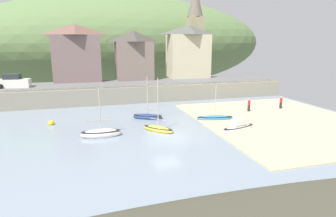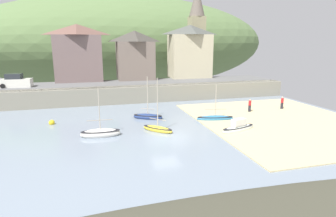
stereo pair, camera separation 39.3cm
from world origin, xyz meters
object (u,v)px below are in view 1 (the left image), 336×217
waterfront_building_left (77,53)px  sailboat_blue_trim (215,118)px  waterfront_building_centre (134,55)px  motorboat_with_cabin (148,116)px  fishing_boat_green (101,133)px  rowboat_small_beached (238,127)px  sailboat_white_hull (158,129)px  parked_car_near_slipway (14,82)px  church_with_spire (195,29)px  person_on_slipway (249,105)px  mooring_buoy (51,123)px  person_near_water (281,102)px  waterfront_building_right (188,51)px

waterfront_building_left → sailboat_blue_trim: waterfront_building_left is taller
waterfront_building_centre → motorboat_with_cabin: size_ratio=1.62×
fishing_boat_green → rowboat_small_beached: size_ratio=1.14×
sailboat_white_hull → parked_car_near_slipway: (-16.54, 18.48, 2.95)m
rowboat_small_beached → parked_car_near_slipway: 32.03m
church_with_spire → rowboat_small_beached: church_with_spire is taller
sailboat_blue_trim → parked_car_near_slipway: 28.97m
person_on_slipway → rowboat_small_beached: bearing=-128.2°
parked_car_near_slipway → mooring_buoy: (5.97, -13.02, -3.02)m
waterfront_building_centre → person_near_water: size_ratio=5.09×
mooring_buoy → sailboat_blue_trim: bearing=-10.1°
waterfront_building_left → person_on_slipway: size_ratio=5.66×
waterfront_building_centre → person_near_water: 25.19m
waterfront_building_left → motorboat_with_cabin: 20.71m
parked_car_near_slipway → waterfront_building_right: bearing=14.3°
sailboat_blue_trim → person_on_slipway: bearing=32.5°
waterfront_building_left → person_near_water: size_ratio=5.66×
sailboat_blue_trim → person_on_slipway: (5.81, 2.32, 0.74)m
mooring_buoy → sailboat_white_hull: bearing=-27.3°
sailboat_white_hull → person_near_water: size_ratio=3.41×
fishing_boat_green → sailboat_white_hull: size_ratio=0.87×
waterfront_building_centre → mooring_buoy: size_ratio=13.19×
sailboat_blue_trim → parked_car_near_slipway: (-23.83, 16.21, 2.96)m
waterfront_building_left → fishing_boat_green: waterfront_building_left is taller
sailboat_white_hull → waterfront_building_right: bearing=110.5°
waterfront_building_left → person_near_water: 32.21m
waterfront_building_centre → rowboat_small_beached: (6.32, -25.09, -6.25)m
sailboat_blue_trim → person_near_water: bearing=24.3°
sailboat_blue_trim → sailboat_white_hull: size_ratio=0.79×
church_with_spire → mooring_buoy: church_with_spire is taller
church_with_spire → sailboat_white_hull: (-14.24, -26.98, -10.91)m
person_on_slipway → mooring_buoy: 23.70m
person_on_slipway → sailboat_blue_trim: bearing=-158.2°
fishing_boat_green → rowboat_small_beached: fishing_boat_green is taller
parked_car_near_slipway → church_with_spire: bearing=20.7°
waterfront_building_right → fishing_boat_green: (-17.11, -23.10, -6.83)m
waterfront_building_right → person_near_water: size_ratio=5.76×
sailboat_blue_trim → parked_car_near_slipway: size_ratio=1.03×
waterfront_building_right → parked_car_near_slipway: bearing=-170.9°
church_with_spire → sailboat_blue_trim: 27.90m
mooring_buoy → rowboat_small_beached: bearing=-22.4°
waterfront_building_right → waterfront_building_centre: bearing=-180.0°
motorboat_with_cabin → parked_car_near_slipway: (-16.56, 13.41, 2.95)m
fishing_boat_green → sailboat_white_hull: (5.62, 0.12, -0.05)m
person_on_slipway → person_near_water: (4.98, 0.28, 0.00)m
person_near_water → waterfront_building_centre: bearing=132.5°
person_on_slipway → waterfront_building_centre: bearing=122.2°
sailboat_blue_trim → church_with_spire: bearing=85.0°
waterfront_building_left → parked_car_near_slipway: waterfront_building_left is taller
sailboat_white_hull → mooring_buoy: (-10.57, 5.45, -0.07)m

